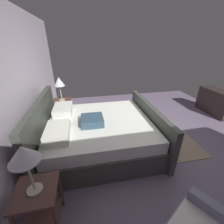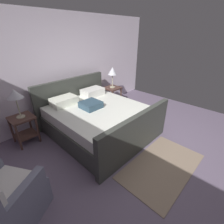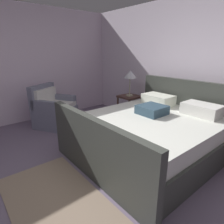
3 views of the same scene
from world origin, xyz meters
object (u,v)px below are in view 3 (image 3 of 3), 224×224
Objects in this scene: table_lamp_left at (130,75)px; armchair at (53,110)px; bed at (151,133)px; nightstand_left at (129,104)px.

armchair is (-0.82, -1.51, -0.72)m from table_lamp_left.
table_lamp_left is 0.58× the size of armchair.
table_lamp_left is (-1.32, 0.82, 0.73)m from bed.
bed reaches higher than nightstand_left.
bed is 1.72m from table_lamp_left.
table_lamp_left reaches higher than bed.
armchair is at bearing -118.66° from table_lamp_left.
table_lamp_left is at bearing 116.57° from nightstand_left.
bed is 1.56m from nightstand_left.
nightstand_left is at bearing -63.43° from table_lamp_left.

